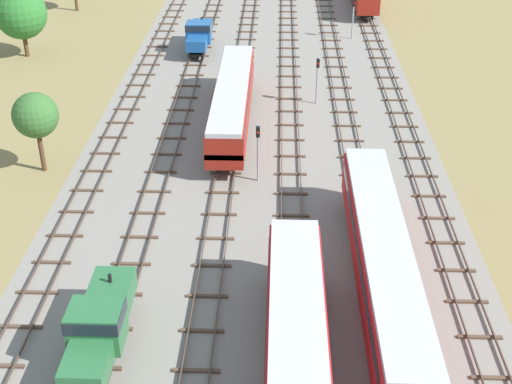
% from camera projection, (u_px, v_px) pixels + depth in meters
% --- Properties ---
extents(ground_plane, '(480.00, 480.00, 0.00)m').
position_uv_depth(ground_plane, '(264.00, 86.00, 69.43)').
color(ground_plane, olive).
extents(ballast_bed, '(28.97, 176.00, 0.01)m').
position_uv_depth(ballast_bed, '(264.00, 86.00, 69.43)').
color(ballast_bed, gray).
rests_on(ballast_bed, ground).
extents(track_far_left, '(2.40, 126.00, 0.29)m').
position_uv_depth(track_far_left, '(141.00, 79.00, 70.59)').
color(track_far_left, '#47382D').
rests_on(track_far_left, ground).
extents(track_left, '(2.40, 126.00, 0.29)m').
position_uv_depth(track_left, '(190.00, 80.00, 70.45)').
color(track_left, '#47382D').
rests_on(track_left, ground).
extents(track_centre_left, '(2.40, 126.00, 0.29)m').
position_uv_depth(track_centre_left, '(240.00, 80.00, 70.30)').
color(track_centre_left, '#47382D').
rests_on(track_centre_left, ground).
extents(track_centre, '(2.40, 126.00, 0.29)m').
position_uv_depth(track_centre, '(289.00, 81.00, 70.16)').
color(track_centre, '#47382D').
rests_on(track_centre, ground).
extents(track_centre_right, '(2.40, 126.00, 0.29)m').
position_uv_depth(track_centre_right, '(339.00, 82.00, 70.01)').
color(track_centre_right, '#47382D').
rests_on(track_centre_right, ground).
extents(track_right, '(2.40, 126.00, 0.29)m').
position_uv_depth(track_right, '(389.00, 82.00, 69.86)').
color(track_right, '#47382D').
rests_on(track_right, ground).
extents(passenger_coach_centre_nearest, '(2.96, 22.00, 3.80)m').
position_uv_depth(passenger_coach_centre_nearest, '(297.00, 378.00, 31.37)').
color(passenger_coach_centre_nearest, red).
rests_on(passenger_coach_centre_nearest, ground).
extents(shunter_loco_left_near, '(2.74, 8.46, 3.10)m').
position_uv_depth(shunter_loco_left_near, '(99.00, 324.00, 35.44)').
color(shunter_loco_left_near, '#286638').
rests_on(shunter_loco_left_near, ground).
extents(passenger_coach_centre_right_mid, '(2.96, 22.00, 3.80)m').
position_uv_depth(passenger_coach_centre_right_mid, '(383.00, 259.00, 39.32)').
color(passenger_coach_centre_right_mid, red).
rests_on(passenger_coach_centre_right_mid, ground).
extents(diesel_railcar_centre_left_midfar, '(2.96, 20.50, 3.80)m').
position_uv_depth(diesel_railcar_centre_left_midfar, '(232.00, 100.00, 59.50)').
color(diesel_railcar_centre_left_midfar, maroon).
rests_on(diesel_railcar_centre_left_midfar, ground).
extents(shunter_loco_left_far, '(2.74, 8.46, 3.10)m').
position_uv_depth(shunter_loco_left_far, '(199.00, 33.00, 77.63)').
color(shunter_loco_left_far, '#194C8C').
rests_on(shunter_loco_left_far, ground).
extents(signal_post_nearest, '(0.28, 0.47, 4.50)m').
position_uv_depth(signal_post_nearest, '(317.00, 74.00, 64.00)').
color(signal_post_nearest, gray).
rests_on(signal_post_nearest, ground).
extents(signal_post_near, '(0.28, 0.47, 4.77)m').
position_uv_depth(signal_post_near, '(353.00, 13.00, 80.93)').
color(signal_post_near, gray).
rests_on(signal_post_near, ground).
extents(signal_post_mid, '(0.28, 0.47, 4.62)m').
position_uv_depth(signal_post_mid, '(258.00, 145.00, 51.05)').
color(signal_post_mid, gray).
rests_on(signal_post_mid, ground).
extents(lineside_tree_1, '(3.44, 3.44, 6.34)m').
position_uv_depth(lineside_tree_1, '(35.00, 116.00, 51.75)').
color(lineside_tree_1, '#4C331E').
rests_on(lineside_tree_1, ground).
extents(lineside_tree_2, '(5.59, 5.59, 7.60)m').
position_uv_depth(lineside_tree_2, '(20.00, 13.00, 74.73)').
color(lineside_tree_2, '#4C331E').
rests_on(lineside_tree_2, ground).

